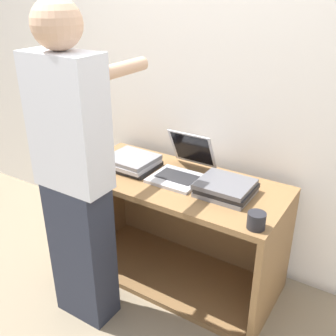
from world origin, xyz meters
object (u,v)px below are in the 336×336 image
at_px(mug, 256,221).
at_px(laptop_open, 182,169).
at_px(laptop_stack_left, 132,162).
at_px(laptop_stack_right, 226,188).
at_px(person, 75,177).

bearing_deg(mug, laptop_open, 153.70).
relative_size(laptop_stack_left, mug, 3.44).
distance_m(laptop_stack_left, laptop_stack_right, 0.67).
height_order(laptop_open, person, person).
xyz_separation_m(laptop_stack_left, laptop_stack_right, (0.67, -0.00, 0.00)).
distance_m(laptop_open, laptop_stack_left, 0.34).
height_order(laptop_open, laptop_stack_left, laptop_open).
bearing_deg(mug, person, -160.75).
height_order(laptop_open, mug, laptop_open).
height_order(laptop_stack_left, person, person).
distance_m(laptop_open, person, 0.69).
bearing_deg(mug, laptop_stack_right, 139.28).
height_order(person, mug, person).
height_order(laptop_stack_left, mug, mug).
distance_m(laptop_stack_left, mug, 0.97).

